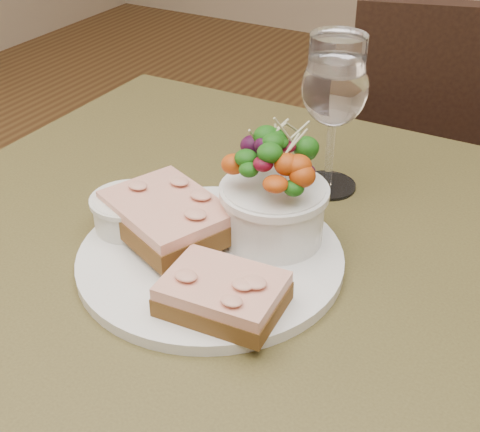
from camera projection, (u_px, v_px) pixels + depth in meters
The scene contains 9 objects.
cafe_table at pixel (230, 336), 0.74m from camera, with size 0.80×0.80×0.75m.
chair_far at pixel (436, 272), 1.42m from camera, with size 0.52×0.52×0.90m.
dinner_plate at pixel (211, 258), 0.68m from camera, with size 0.27×0.27×0.01m, color white.
sandwich_front at pixel (223, 294), 0.60m from camera, with size 0.11×0.09×0.03m.
sandwich_back at pixel (167, 216), 0.69m from camera, with size 0.16×0.14×0.03m.
ramekin at pixel (129, 210), 0.71m from camera, with size 0.07×0.07×0.04m.
salad_bowl at pixel (274, 189), 0.67m from camera, with size 0.10×0.10×0.13m.
garnish at pixel (184, 199), 0.76m from camera, with size 0.05×0.04×0.02m.
wine_glass at pixel (335, 92), 0.75m from camera, with size 0.08×0.08×0.18m.
Camera 1 is at (0.28, -0.48, 1.16)m, focal length 50.00 mm.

